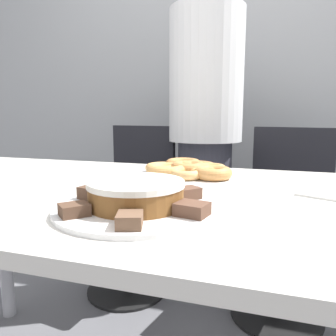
% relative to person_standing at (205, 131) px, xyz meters
% --- Properties ---
extents(wall_back, '(8.00, 0.05, 2.60)m').
position_rel_person_standing_xyz_m(wall_back, '(0.05, 0.61, 0.41)').
color(wall_back, '#A8AAAD').
rests_on(wall_back, ground_plane).
extents(table, '(1.94, 0.88, 0.78)m').
position_rel_person_standing_xyz_m(table, '(0.05, -0.93, -0.20)').
color(table, silver).
rests_on(table, ground_plane).
extents(person_standing, '(0.38, 0.38, 1.70)m').
position_rel_person_standing_xyz_m(person_standing, '(0.00, 0.00, 0.00)').
color(person_standing, '#383842').
rests_on(person_standing, ground_plane).
extents(office_chair_left, '(0.49, 0.49, 0.92)m').
position_rel_person_standing_xyz_m(office_chair_left, '(-0.39, -0.10, -0.45)').
color(office_chair_left, black).
rests_on(office_chair_left, ground_plane).
extents(office_chair_right, '(0.53, 0.53, 0.92)m').
position_rel_person_standing_xyz_m(office_chair_right, '(0.41, -0.10, -0.45)').
color(office_chair_right, black).
rests_on(office_chair_right, ground_plane).
extents(plate_cake, '(0.34, 0.34, 0.01)m').
position_rel_person_standing_xyz_m(plate_cake, '(0.08, -1.12, -0.11)').
color(plate_cake, white).
rests_on(plate_cake, table).
extents(plate_donuts, '(0.36, 0.36, 0.01)m').
position_rel_person_standing_xyz_m(plate_donuts, '(0.09, -0.72, -0.11)').
color(plate_donuts, white).
rests_on(plate_donuts, table).
extents(frosted_cake, '(0.20, 0.20, 0.05)m').
position_rel_person_standing_xyz_m(frosted_cake, '(0.08, -1.12, -0.08)').
color(frosted_cake, brown).
rests_on(frosted_cake, plate_cake).
extents(lamington_0, '(0.05, 0.05, 0.03)m').
position_rel_person_standing_xyz_m(lamington_0, '(-0.05, -1.09, -0.09)').
color(lamington_0, '#513828').
rests_on(lamington_0, plate_cake).
extents(lamington_1, '(0.07, 0.07, 0.02)m').
position_rel_person_standing_xyz_m(lamington_1, '(-0.01, -1.21, -0.09)').
color(lamington_1, '#513828').
rests_on(lamington_1, plate_cake).
extents(lamington_2, '(0.06, 0.06, 0.02)m').
position_rel_person_standing_xyz_m(lamington_2, '(0.12, -1.24, -0.09)').
color(lamington_2, brown).
rests_on(lamington_2, plate_cake).
extents(lamington_3, '(0.07, 0.06, 0.02)m').
position_rel_person_standing_xyz_m(lamington_3, '(0.20, -1.14, -0.09)').
color(lamington_3, brown).
rests_on(lamington_3, plate_cake).
extents(lamington_4, '(0.07, 0.07, 0.03)m').
position_rel_person_standing_xyz_m(lamington_4, '(0.16, -1.02, -0.09)').
color(lamington_4, brown).
rests_on(lamington_4, plate_cake).
extents(lamington_5, '(0.06, 0.06, 0.02)m').
position_rel_person_standing_xyz_m(lamington_5, '(0.04, -1.00, -0.09)').
color(lamington_5, brown).
rests_on(lamington_5, plate_cake).
extents(donut_0, '(0.12, 0.12, 0.04)m').
position_rel_person_standing_xyz_m(donut_0, '(0.09, -0.72, -0.08)').
color(donut_0, '#C68447').
rests_on(donut_0, plate_donuts).
extents(donut_1, '(0.12, 0.12, 0.03)m').
position_rel_person_standing_xyz_m(donut_1, '(-0.00, -0.71, -0.09)').
color(donut_1, tan).
rests_on(donut_1, plate_donuts).
extents(donut_2, '(0.13, 0.13, 0.04)m').
position_rel_person_standing_xyz_m(donut_2, '(0.03, -0.76, -0.09)').
color(donut_2, tan).
rests_on(donut_2, plate_donuts).
extents(donut_3, '(0.10, 0.10, 0.03)m').
position_rel_person_standing_xyz_m(donut_3, '(0.10, -0.79, -0.09)').
color(donut_3, '#E5AD66').
rests_on(donut_3, plate_donuts).
extents(donut_4, '(0.11, 0.11, 0.04)m').
position_rel_person_standing_xyz_m(donut_4, '(0.18, -0.77, -0.09)').
color(donut_4, '#D18E4C').
rests_on(donut_4, plate_donuts).
extents(donut_5, '(0.11, 0.11, 0.03)m').
position_rel_person_standing_xyz_m(donut_5, '(0.15, -0.70, -0.09)').
color(donut_5, tan).
rests_on(donut_5, plate_donuts).
extents(donut_6, '(0.12, 0.12, 0.03)m').
position_rel_person_standing_xyz_m(donut_6, '(0.10, -0.65, -0.09)').
color(donut_6, '#C68447').
rests_on(donut_6, plate_donuts).
extents(donut_7, '(0.13, 0.13, 0.04)m').
position_rel_person_standing_xyz_m(donut_7, '(0.05, -0.65, -0.09)').
color(donut_7, '#C68447').
rests_on(donut_7, plate_donuts).
extents(napkin, '(0.19, 0.18, 0.01)m').
position_rel_person_standing_xyz_m(napkin, '(0.50, -0.85, -0.11)').
color(napkin, white).
rests_on(napkin, table).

